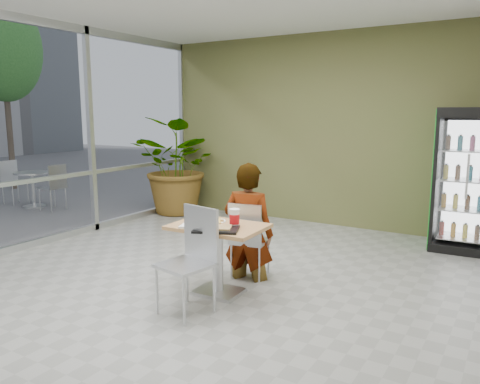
% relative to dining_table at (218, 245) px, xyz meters
% --- Properties ---
extents(ground, '(7.00, 7.00, 0.00)m').
position_rel_dining_table_xyz_m(ground, '(-0.25, 0.06, -0.54)').
color(ground, gray).
rests_on(ground, ground).
extents(room_envelope, '(6.00, 7.00, 3.20)m').
position_rel_dining_table_xyz_m(room_envelope, '(-0.25, 0.06, 1.06)').
color(room_envelope, silver).
rests_on(room_envelope, ground).
extents(storefront_frame, '(0.10, 7.00, 3.20)m').
position_rel_dining_table_xyz_m(storefront_frame, '(-3.25, 0.06, 1.06)').
color(storefront_frame, '#B6B8BB').
rests_on(storefront_frame, ground).
extents(dining_table, '(0.98, 0.70, 0.75)m').
position_rel_dining_table_xyz_m(dining_table, '(0.00, 0.00, 0.00)').
color(dining_table, tan).
rests_on(dining_table, ground).
extents(chair_far, '(0.46, 0.46, 0.90)m').
position_rel_dining_table_xyz_m(chair_far, '(0.03, 0.55, -0.01)').
color(chair_far, '#B6B8BB').
rests_on(chair_far, ground).
extents(chair_near, '(0.52, 0.53, 1.01)m').
position_rel_dining_table_xyz_m(chair_near, '(0.03, -0.47, 0.06)').
color(chair_near, '#B6B8BB').
rests_on(chair_near, ground).
extents(seated_woman, '(0.66, 0.49, 1.65)m').
position_rel_dining_table_xyz_m(seated_woman, '(0.01, 0.60, -0.01)').
color(seated_woman, black).
rests_on(seated_woman, ground).
extents(pizza_plate, '(0.31, 0.25, 0.03)m').
position_rel_dining_table_xyz_m(pizza_plate, '(-0.12, 0.10, 0.23)').
color(pizza_plate, white).
rests_on(pizza_plate, dining_table).
extents(soda_cup, '(0.11, 0.11, 0.19)m').
position_rel_dining_table_xyz_m(soda_cup, '(0.19, 0.02, 0.31)').
color(soda_cup, white).
rests_on(soda_cup, dining_table).
extents(napkin_stack, '(0.21, 0.21, 0.02)m').
position_rel_dining_table_xyz_m(napkin_stack, '(-0.21, -0.23, 0.23)').
color(napkin_stack, white).
rests_on(napkin_stack, dining_table).
extents(cafeteria_tray, '(0.53, 0.47, 0.02)m').
position_rel_dining_table_xyz_m(cafeteria_tray, '(0.11, -0.20, 0.23)').
color(cafeteria_tray, black).
rests_on(cafeteria_tray, dining_table).
extents(beverage_fridge, '(0.92, 0.72, 1.97)m').
position_rel_dining_table_xyz_m(beverage_fridge, '(2.05, 3.10, 0.45)').
color(beverage_fridge, black).
rests_on(beverage_fridge, ground).
extents(potted_plant, '(1.77, 1.58, 1.82)m').
position_rel_dining_table_xyz_m(potted_plant, '(-2.84, 2.93, 0.37)').
color(potted_plant, '#275D25').
rests_on(potted_plant, ground).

